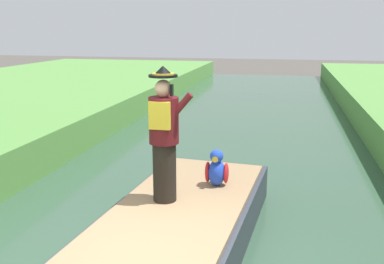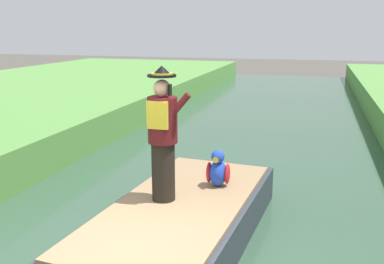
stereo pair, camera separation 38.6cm
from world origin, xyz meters
The scene contains 3 objects.
boat centered at (0.00, 1.44, 0.40)m, with size 2.14×4.33×0.61m.
person_pirate centered at (-0.24, 1.47, 1.64)m, with size 0.61×0.42×1.85m.
parrot_plush centered at (0.36, 2.19, 0.95)m, with size 0.36×0.35×0.57m.
Camera 1 is at (1.32, -3.92, 3.04)m, focal length 40.41 mm.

